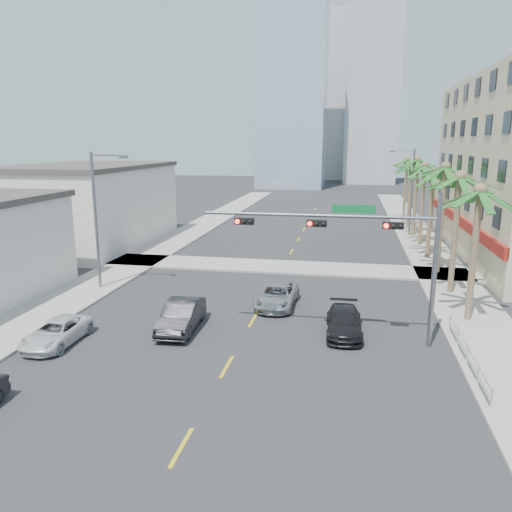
% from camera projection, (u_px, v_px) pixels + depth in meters
% --- Properties ---
extents(ground, '(260.00, 260.00, 0.00)m').
position_uv_depth(ground, '(200.00, 415.00, 17.96)').
color(ground, '#262628').
rests_on(ground, ground).
extents(sidewalk_right, '(4.00, 120.00, 0.15)m').
position_uv_depth(sidewalk_right, '(448.00, 281.00, 34.92)').
color(sidewalk_right, gray).
rests_on(sidewalk_right, ground).
extents(sidewalk_left, '(4.00, 120.00, 0.15)m').
position_uv_depth(sidewalk_left, '(128.00, 266.00, 39.28)').
color(sidewalk_left, gray).
rests_on(sidewalk_left, ground).
extents(sidewalk_cross, '(80.00, 4.00, 0.15)m').
position_uv_depth(sidewalk_cross, '(282.00, 267.00, 39.02)').
color(sidewalk_cross, gray).
rests_on(sidewalk_cross, ground).
extents(building_left_far, '(11.00, 18.00, 7.20)m').
position_uv_depth(building_left_far, '(89.00, 207.00, 47.53)').
color(building_left_far, beige).
rests_on(building_left_far, ground).
extents(tower_far_left, '(14.00, 14.00, 48.00)m').
position_uv_depth(tower_far_left, '(293.00, 73.00, 105.10)').
color(tower_far_left, '#99B2C6').
rests_on(tower_far_left, ground).
extents(tower_far_right, '(12.00, 12.00, 60.00)m').
position_uv_depth(tower_far_right, '(374.00, 52.00, 115.05)').
color(tower_far_right, '#ADADB2').
rests_on(tower_far_right, ground).
extents(tower_far_center, '(16.00, 16.00, 42.00)m').
position_uv_depth(tower_far_center, '(324.00, 99.00, 133.59)').
color(tower_far_center, '#ADADB2').
rests_on(tower_far_center, ground).
extents(traffic_signal_mast, '(11.12, 0.54, 7.20)m').
position_uv_depth(traffic_signal_mast, '(365.00, 241.00, 23.41)').
color(traffic_signal_mast, slate).
rests_on(traffic_signal_mast, ground).
extents(palm_tree_0, '(4.80, 4.80, 7.80)m').
position_uv_depth(palm_tree_0, '(480.00, 192.00, 25.78)').
color(palm_tree_0, brown).
rests_on(palm_tree_0, ground).
extents(palm_tree_1, '(4.80, 4.80, 8.16)m').
position_uv_depth(palm_tree_1, '(460.00, 178.00, 30.68)').
color(palm_tree_1, brown).
rests_on(palm_tree_1, ground).
extents(palm_tree_2, '(4.80, 4.80, 8.52)m').
position_uv_depth(palm_tree_2, '(445.00, 168.00, 35.59)').
color(palm_tree_2, brown).
rests_on(palm_tree_2, ground).
extents(palm_tree_3, '(4.80, 4.80, 7.80)m').
position_uv_depth(palm_tree_3, '(433.00, 174.00, 40.72)').
color(palm_tree_3, brown).
rests_on(palm_tree_3, ground).
extents(palm_tree_4, '(4.80, 4.80, 8.16)m').
position_uv_depth(palm_tree_4, '(425.00, 167.00, 45.63)').
color(palm_tree_4, brown).
rests_on(palm_tree_4, ground).
extents(palm_tree_5, '(4.80, 4.80, 8.52)m').
position_uv_depth(palm_tree_5, '(418.00, 161.00, 50.53)').
color(palm_tree_5, brown).
rests_on(palm_tree_5, ground).
extents(palm_tree_6, '(4.80, 4.80, 7.80)m').
position_uv_depth(palm_tree_6, '(412.00, 165.00, 55.67)').
color(palm_tree_6, brown).
rests_on(palm_tree_6, ground).
extents(palm_tree_7, '(4.80, 4.80, 8.16)m').
position_uv_depth(palm_tree_7, '(407.00, 161.00, 60.57)').
color(palm_tree_7, brown).
rests_on(palm_tree_7, ground).
extents(streetlight_left, '(2.55, 0.25, 9.00)m').
position_uv_depth(streetlight_left, '(98.00, 214.00, 32.25)').
color(streetlight_left, slate).
rests_on(streetlight_left, ground).
extents(streetlight_right, '(2.55, 0.25, 9.00)m').
position_uv_depth(streetlight_right, '(410.00, 188.00, 51.25)').
color(streetlight_right, slate).
rests_on(streetlight_right, ground).
extents(guardrail, '(0.08, 8.08, 1.00)m').
position_uv_depth(guardrail, '(467.00, 352.00, 21.69)').
color(guardrail, silver).
rests_on(guardrail, ground).
extents(car_parked_far, '(1.99, 4.26, 1.18)m').
position_uv_depth(car_parked_far, '(56.00, 332.00, 24.16)').
color(car_parked_far, silver).
rests_on(car_parked_far, ground).
extents(car_lane_left, '(1.89, 4.73, 1.53)m').
position_uv_depth(car_lane_left, '(181.00, 316.00, 25.99)').
color(car_lane_left, black).
rests_on(car_lane_left, ground).
extents(car_lane_center, '(2.29, 4.74, 1.30)m').
position_uv_depth(car_lane_center, '(277.00, 296.00, 29.76)').
color(car_lane_center, '#B9B9BE').
rests_on(car_lane_center, ground).
extents(car_lane_right, '(1.94, 4.45, 1.27)m').
position_uv_depth(car_lane_right, '(344.00, 322.00, 25.43)').
color(car_lane_right, black).
rests_on(car_lane_right, ground).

